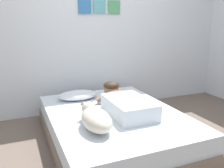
# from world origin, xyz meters

# --- Properties ---
(ground_plane) EXTENTS (12.71, 12.71, 0.00)m
(ground_plane) POSITION_xyz_m (0.00, 0.00, 0.00)
(ground_plane) COLOR #66564C
(back_wall) EXTENTS (4.36, 0.12, 2.50)m
(back_wall) POSITION_xyz_m (0.00, 1.42, 1.25)
(back_wall) COLOR silver
(back_wall) RESTS_ON ground
(bed) EXTENTS (1.46, 1.93, 0.34)m
(bed) POSITION_xyz_m (-0.24, 0.27, 0.17)
(bed) COLOR #726051
(bed) RESTS_ON ground
(pillow) EXTENTS (0.52, 0.32, 0.11)m
(pillow) POSITION_xyz_m (-0.49, 0.89, 0.40)
(pillow) COLOR silver
(pillow) RESTS_ON bed
(person_lying) EXTENTS (0.43, 0.92, 0.27)m
(person_lying) POSITION_xyz_m (-0.12, 0.25, 0.45)
(person_lying) COLOR silver
(person_lying) RESTS_ON bed
(dog) EXTENTS (0.26, 0.57, 0.21)m
(dog) POSITION_xyz_m (-0.57, -0.07, 0.44)
(dog) COLOR beige
(dog) RESTS_ON bed
(coffee_cup) EXTENTS (0.12, 0.09, 0.07)m
(coffee_cup) POSITION_xyz_m (-0.05, 0.61, 0.38)
(coffee_cup) COLOR teal
(coffee_cup) RESTS_ON bed
(cell_phone) EXTENTS (0.07, 0.14, 0.01)m
(cell_phone) POSITION_xyz_m (-0.17, 0.29, 0.34)
(cell_phone) COLOR black
(cell_phone) RESTS_ON bed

